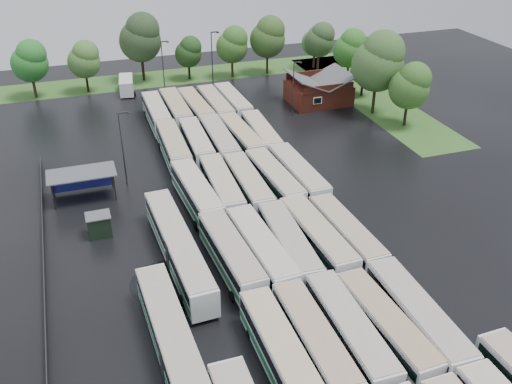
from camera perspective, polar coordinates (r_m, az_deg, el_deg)
name	(u,v)px	position (r m, az deg, el deg)	size (l,w,h in m)	color
ground	(275,272)	(58.61, 1.96, -7.95)	(160.00, 160.00, 0.00)	black
brick_building	(318,92)	(101.11, 6.26, 9.89)	(10.07, 8.60, 5.39)	maroon
wash_shed	(82,175)	(73.06, -17.05, 1.60)	(8.20, 4.20, 3.58)	#2D2D30
utility_hut	(99,225)	(65.63, -15.41, -3.19)	(2.70, 2.20, 2.62)	black
grass_strip_north	(169,77)	(115.39, -8.68, 11.26)	(80.00, 10.00, 0.01)	#346222
grass_strip_east	(368,96)	(106.19, 11.19, 9.41)	(10.00, 50.00, 0.01)	#346222
west_fence	(44,264)	(62.39, -20.41, -6.80)	(0.10, 50.00, 1.20)	#2D2D30
bus_r1c0	(280,352)	(47.50, 2.43, -15.71)	(2.82, 12.90, 3.59)	silver
bus_r1c1	(314,342)	(48.49, 5.85, -14.71)	(2.82, 12.87, 3.58)	silver
bus_r1c2	(350,332)	(49.63, 9.35, -13.68)	(3.01, 13.12, 3.64)	silver
bus_r1c3	(385,328)	(50.70, 12.82, -13.08)	(3.33, 12.90, 3.56)	silver
bus_r1c4	(417,318)	(52.05, 15.79, -12.05)	(3.11, 13.57, 3.76)	silver
bus_r2c0	(231,256)	(57.40, -2.49, -6.37)	(3.48, 13.33, 3.68)	silver
bus_r2c1	(261,251)	(57.85, 0.53, -5.96)	(3.48, 13.64, 3.76)	silver
bus_r2c2	(288,246)	(58.80, 3.26, -5.38)	(3.50, 13.48, 3.72)	silver
bus_r2c3	(317,239)	(60.07, 6.13, -4.66)	(3.38, 13.56, 3.75)	silver
bus_r2c4	(346,235)	(61.16, 8.99, -4.29)	(3.17, 12.98, 3.59)	silver
bus_r3c0	(196,194)	(68.14, -5.98, -0.18)	(3.49, 13.41, 3.70)	silver
bus_r3c1	(222,188)	(69.20, -3.47, 0.41)	(3.28, 13.25, 3.66)	silver
bus_r3c2	(248,186)	(69.61, -0.80, 0.65)	(2.98, 13.11, 3.64)	silver
bus_r3c3	(274,181)	(70.77, 1.84, 1.16)	(3.38, 13.23, 3.65)	silver
bus_r3c4	(298,176)	(71.90, 4.20, 1.62)	(3.23, 13.50, 3.74)	silver
bus_r4c0	(173,148)	(80.08, -8.26, 4.42)	(3.14, 13.29, 3.68)	silver
bus_r4c1	(197,144)	(81.03, -5.96, 4.83)	(3.17, 12.89, 3.56)	silver
bus_r4c2	(219,141)	(81.25, -3.69, 5.07)	(3.12, 13.37, 3.70)	silver
bus_r4c3	(241,138)	(82.35, -1.50, 5.41)	(3.33, 12.93, 3.57)	silver
bus_r4c4	(261,136)	(83.15, 0.54, 5.67)	(3.28, 12.91, 3.56)	silver
bus_r5c0	(157,114)	(92.33, -9.90, 7.74)	(2.86, 12.92, 3.59)	silver
bus_r5c1	(176,110)	(93.15, -8.01, 8.13)	(2.84, 13.23, 3.68)	silver
bus_r5c2	(196,109)	(93.40, -6.05, 8.29)	(3.30, 13.11, 3.62)	silver
bus_r5c3	(215,106)	(94.05, -4.08, 8.54)	(3.01, 13.09, 3.63)	silver
bus_r5c4	(233,103)	(95.35, -2.33, 8.87)	(3.00, 12.87, 3.57)	silver
artic_bus_west_b	(178,248)	(59.00, -7.78, -5.54)	(3.53, 19.71, 3.64)	silver
artic_bus_west_c	(176,349)	(48.07, -8.04, -15.31)	(3.38, 19.55, 3.61)	silver
minibus	(126,85)	(107.79, -12.83, 10.42)	(3.22, 6.75, 2.84)	white
tree_north_0	(30,60)	(108.65, -21.65, 12.13)	(6.34, 6.34, 10.50)	#35281A
tree_north_1	(85,59)	(108.65, -16.77, 12.62)	(5.78, 5.78, 9.58)	black
tree_north_2	(141,37)	(112.18, -11.43, 14.94)	(7.83, 7.83, 12.97)	black
tree_north_3	(189,52)	(112.28, -6.71, 13.78)	(5.09, 5.09, 8.42)	black
tree_north_4	(233,44)	(112.57, -2.33, 14.55)	(6.08, 6.08, 10.06)	#3B2213
tree_north_5	(268,37)	(114.48, 1.25, 15.28)	(6.91, 6.91, 11.44)	#362311
tree_north_6	(316,40)	(119.09, 6.01, 14.85)	(5.32, 5.31, 8.80)	#372C1E
tree_east_0	(411,85)	(92.31, 15.24, 10.25)	(6.27, 6.27, 10.39)	black
tree_east_1	(379,61)	(95.52, 12.24, 12.70)	(8.40, 8.40, 13.91)	black
tree_east_2	(365,69)	(104.63, 10.85, 12.03)	(4.73, 4.69, 7.77)	black
tree_east_3	(351,48)	(110.98, 9.45, 14.03)	(6.20, 6.20, 10.26)	black
tree_east_4	(320,40)	(117.36, 6.45, 14.91)	(5.88, 5.88, 9.74)	#39251A
lamp_post_ne	(294,85)	(93.67, 3.82, 10.62)	(1.41, 0.27, 9.15)	#2D2D30
lamp_post_nw	(123,144)	(73.46, -13.15, 4.74)	(1.53, 0.30, 9.92)	#2D2D30
lamp_post_back_w	(164,65)	(103.73, -9.23, 12.45)	(1.52, 0.30, 9.88)	#2D2D30
lamp_post_back_e	(213,56)	(106.93, -4.35, 13.43)	(1.60, 0.31, 10.40)	#2D2D30
puddle_2	(168,282)	(57.87, -8.83, -8.92)	(7.51, 7.51, 0.01)	black
puddle_3	(342,269)	(59.63, 8.61, -7.58)	(3.47, 3.47, 0.01)	black
puddle_4	(503,384)	(51.77, 23.51, -17.20)	(3.67, 3.67, 0.01)	black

